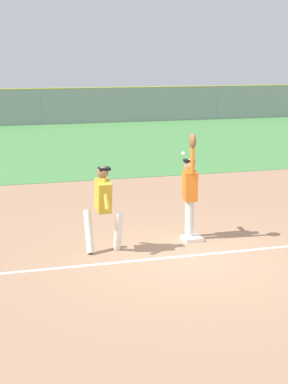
{
  "coord_description": "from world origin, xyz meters",
  "views": [
    {
      "loc": [
        -3.87,
        -10.13,
        3.79
      ],
      "look_at": [
        -0.52,
        1.37,
        1.05
      ],
      "focal_mm": 55.57,
      "sensor_mm": 36.0,
      "label": 1
    }
  ],
  "objects_px": {
    "baseball": "(183,153)",
    "parked_car_white": "(52,108)",
    "parked_car_red": "(215,104)",
    "first_base": "(192,238)",
    "runner": "(103,203)",
    "fielder": "(190,187)",
    "parked_car_black": "(137,106)"
  },
  "relations": [
    {
      "from": "baseball",
      "to": "parked_car_white",
      "type": "relative_size",
      "value": 0.02
    },
    {
      "from": "first_base",
      "to": "parked_car_black",
      "type": "relative_size",
      "value": 0.08
    },
    {
      "from": "fielder",
      "to": "parked_car_red",
      "type": "relative_size",
      "value": 0.5
    },
    {
      "from": "parked_car_black",
      "to": "parked_car_red",
      "type": "relative_size",
      "value": 1.01
    },
    {
      "from": "first_base",
      "to": "parked_car_red",
      "type": "distance_m",
      "value": 28.39
    },
    {
      "from": "runner",
      "to": "parked_car_white",
      "type": "height_order",
      "value": "runner"
    },
    {
      "from": "first_base",
      "to": "parked_car_white",
      "type": "height_order",
      "value": "parked_car_white"
    },
    {
      "from": "parked_car_white",
      "to": "baseball",
      "type": "bearing_deg",
      "value": -92.28
    },
    {
      "from": "runner",
      "to": "parked_car_red",
      "type": "distance_m",
      "value": 29.43
    },
    {
      "from": "runner",
      "to": "baseball",
      "type": "relative_size",
      "value": 23.24
    },
    {
      "from": "fielder",
      "to": "runner",
      "type": "height_order",
      "value": "fielder"
    },
    {
      "from": "fielder",
      "to": "parked_car_red",
      "type": "xyz_separation_m",
      "value": [
        11.44,
        25.83,
        -0.45
      ]
    },
    {
      "from": "runner",
      "to": "parked_car_red",
      "type": "height_order",
      "value": "runner"
    },
    {
      "from": "runner",
      "to": "baseball",
      "type": "bearing_deg",
      "value": 6.9
    },
    {
      "from": "runner",
      "to": "baseball",
      "type": "xyz_separation_m",
      "value": [
        1.72,
        0.21,
        0.87
      ]
    },
    {
      "from": "first_base",
      "to": "parked_car_white",
      "type": "distance_m",
      "value": 26.18
    },
    {
      "from": "baseball",
      "to": "parked_car_red",
      "type": "xyz_separation_m",
      "value": [
        11.67,
        26.0,
        -1.19
      ]
    },
    {
      "from": "baseball",
      "to": "parked_car_red",
      "type": "distance_m",
      "value": 28.52
    },
    {
      "from": "fielder",
      "to": "parked_car_white",
      "type": "height_order",
      "value": "fielder"
    },
    {
      "from": "parked_car_red",
      "to": "baseball",
      "type": "bearing_deg",
      "value": -118.51
    },
    {
      "from": "parked_car_white",
      "to": "parked_car_black",
      "type": "relative_size",
      "value": 0.97
    },
    {
      "from": "baseball",
      "to": "fielder",
      "type": "bearing_deg",
      "value": 37.4
    },
    {
      "from": "parked_car_white",
      "to": "first_base",
      "type": "bearing_deg",
      "value": -91.77
    },
    {
      "from": "first_base",
      "to": "runner",
      "type": "xyz_separation_m",
      "value": [
        -1.95,
        -0.23,
        0.96
      ]
    },
    {
      "from": "first_base",
      "to": "parked_car_black",
      "type": "bearing_deg",
      "value": 76.98
    },
    {
      "from": "baseball",
      "to": "first_base",
      "type": "bearing_deg",
      "value": 5.34
    },
    {
      "from": "baseball",
      "to": "parked_car_white",
      "type": "height_order",
      "value": "baseball"
    },
    {
      "from": "parked_car_white",
      "to": "parked_car_red",
      "type": "xyz_separation_m",
      "value": [
        10.83,
        -0.19,
        0.0
      ]
    },
    {
      "from": "parked_car_white",
      "to": "fielder",
      "type": "bearing_deg",
      "value": -91.8
    },
    {
      "from": "first_base",
      "to": "parked_car_black",
      "type": "xyz_separation_m",
      "value": [
        5.97,
        25.82,
        0.63
      ]
    },
    {
      "from": "fielder",
      "to": "parked_car_red",
      "type": "height_order",
      "value": "fielder"
    },
    {
      "from": "first_base",
      "to": "parked_car_red",
      "type": "relative_size",
      "value": 0.08
    }
  ]
}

